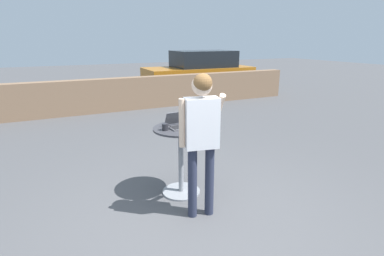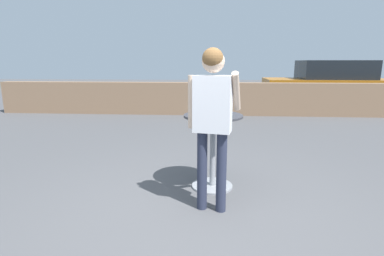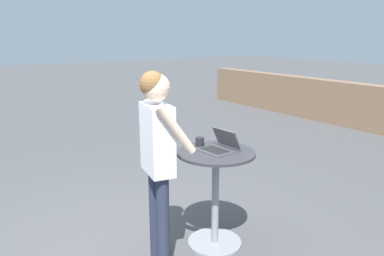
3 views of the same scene
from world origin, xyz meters
TOP-DOWN VIEW (x-y plane):
  - cafe_table at (0.16, 0.87)m, footprint 0.74×0.74m
  - laptop at (0.15, 0.90)m, footprint 0.33×0.32m
  - coffee_mug at (-0.07, 0.84)m, footprint 0.12×0.08m
  - standing_person at (0.15, 0.25)m, footprint 0.56×0.34m

SIDE VIEW (x-z plane):
  - cafe_table at x=0.16m, z-range 0.12..1.08m
  - laptop at x=0.15m, z-range 0.90..1.10m
  - coffee_mug at x=-0.07m, z-range 0.96..1.05m
  - standing_person at x=0.15m, z-range 0.24..1.99m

